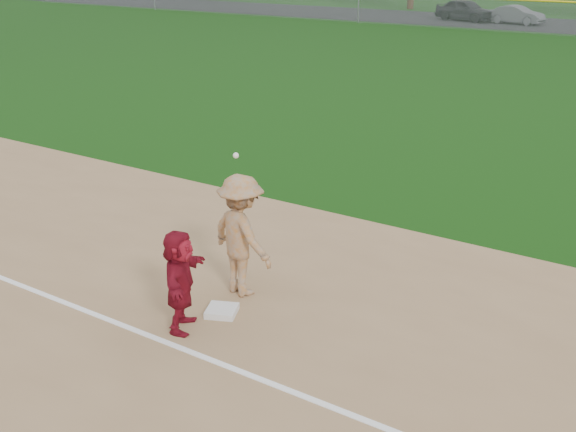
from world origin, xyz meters
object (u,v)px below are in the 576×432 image
Objects in this scene: base_runner at (180,281)px; car_mid at (517,15)px; car_left at (466,10)px; first_base at (222,311)px.

base_runner is 46.59m from car_mid.
car_left reaches higher than car_mid.
car_mid is at bearing -16.06° from base_runner.
car_mid is (-9.62, 45.59, -0.14)m from base_runner.
base_runner is 0.33× the size of car_left.
car_mid is (3.81, -0.11, -0.15)m from car_left.
car_left is 3.82m from car_mid.
first_base is 0.29× the size of base_runner.
base_runner is 0.40× the size of car_mid.
car_left reaches higher than first_base.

